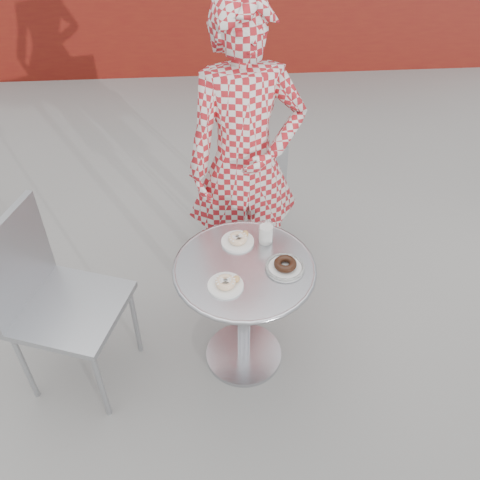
{
  "coord_description": "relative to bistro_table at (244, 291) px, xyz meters",
  "views": [
    {
      "loc": [
        -0.18,
        -1.71,
        2.42
      ],
      "look_at": [
        -0.05,
        0.15,
        0.75
      ],
      "focal_mm": 40.0,
      "sensor_mm": 36.0,
      "label": 1
    }
  ],
  "objects": [
    {
      "name": "chair_left",
      "position": [
        -0.83,
        -0.04,
        -0.21
      ],
      "size": [
        0.6,
        0.6,
        0.99
      ],
      "rotation": [
        0.0,
        0.0,
        1.24
      ],
      "color": "#A0A2A7",
      "rests_on": "ground"
    },
    {
      "name": "chair_far",
      "position": [
        0.07,
        0.93,
        -0.27
      ],
      "size": [
        0.5,
        0.5,
        0.79
      ],
      "rotation": [
        0.0,
        0.0,
        3.56
      ],
      "color": "#A0A2A7",
      "rests_on": "ground"
    },
    {
      "name": "plate_far",
      "position": [
        -0.02,
        0.17,
        0.18
      ],
      "size": [
        0.16,
        0.16,
        0.04
      ],
      "rotation": [
        0.0,
        0.0,
        0.35
      ],
      "color": "white",
      "rests_on": "bistro_table"
    },
    {
      "name": "milk_cup",
      "position": [
        0.12,
        0.17,
        0.22
      ],
      "size": [
        0.07,
        0.07,
        0.11
      ],
      "rotation": [
        0.0,
        0.0,
        0.0
      ],
      "color": "white",
      "rests_on": "bistro_table"
    },
    {
      "name": "seated_person",
      "position": [
        0.05,
        0.59,
        0.34
      ],
      "size": [
        0.67,
        0.49,
        1.71
      ],
      "primitive_type": "imported",
      "rotation": [
        0.0,
        0.0,
        0.13
      ],
      "color": "#B21B22",
      "rests_on": "ground"
    },
    {
      "name": "plate_checker",
      "position": [
        0.19,
        -0.02,
        0.18
      ],
      "size": [
        0.18,
        0.18,
        0.05
      ],
      "rotation": [
        0.0,
        0.0,
        0.26
      ],
      "color": "white",
      "rests_on": "bistro_table"
    },
    {
      "name": "bistro_table",
      "position": [
        0.0,
        0.0,
        0.0
      ],
      "size": [
        0.67,
        0.67,
        0.68
      ],
      "rotation": [
        0.0,
        0.0,
        0.03
      ],
      "color": "silver",
      "rests_on": "ground"
    },
    {
      "name": "ground",
      "position": [
        0.03,
        -0.04,
        -0.51
      ],
      "size": [
        60.0,
        60.0,
        0.0
      ],
      "primitive_type": "plane",
      "color": "#989591",
      "rests_on": "ground"
    },
    {
      "name": "plate_near",
      "position": [
        -0.09,
        -0.12,
        0.18
      ],
      "size": [
        0.16,
        0.16,
        0.04
      ],
      "rotation": [
        0.0,
        0.0,
        -0.03
      ],
      "color": "white",
      "rests_on": "bistro_table"
    }
  ]
}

